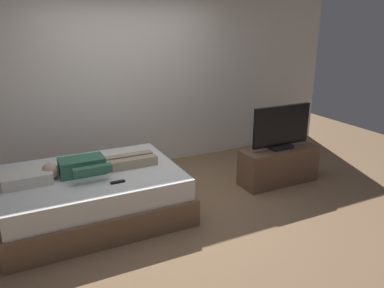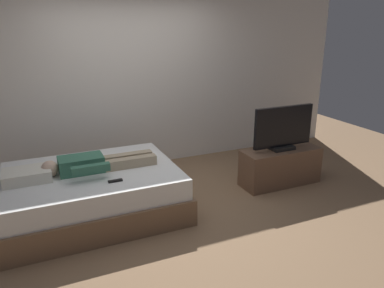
{
  "view_description": "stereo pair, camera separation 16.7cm",
  "coord_description": "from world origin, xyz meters",
  "px_view_note": "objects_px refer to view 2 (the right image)",
  "views": [
    {
      "loc": [
        -1.55,
        -3.65,
        2.14
      ],
      "look_at": [
        0.4,
        0.3,
        0.69
      ],
      "focal_mm": 35.01,
      "sensor_mm": 36.0,
      "label": 1
    },
    {
      "loc": [
        -1.4,
        -3.72,
        2.14
      ],
      "look_at": [
        0.4,
        0.3,
        0.69
      ],
      "focal_mm": 35.01,
      "sensor_mm": 36.0,
      "label": 2
    }
  ],
  "objects_px": {
    "bed": "(93,193)",
    "tv_stand": "(280,167)",
    "pillow": "(27,175)",
    "remote": "(115,181)",
    "person": "(93,164)",
    "tv": "(283,129)"
  },
  "relations": [
    {
      "from": "bed",
      "to": "tv_stand",
      "type": "bearing_deg",
      "value": -4.01
    },
    {
      "from": "tv_stand",
      "to": "pillow",
      "type": "bearing_deg",
      "value": 176.83
    },
    {
      "from": "remote",
      "to": "person",
      "type": "bearing_deg",
      "value": 110.47
    },
    {
      "from": "pillow",
      "to": "remote",
      "type": "xyz_separation_m",
      "value": [
        0.84,
        -0.41,
        -0.05
      ]
    },
    {
      "from": "person",
      "to": "tv",
      "type": "xyz_separation_m",
      "value": [
        2.46,
        -0.17,
        0.16
      ]
    },
    {
      "from": "person",
      "to": "tv",
      "type": "bearing_deg",
      "value": -3.96
    },
    {
      "from": "tv",
      "to": "pillow",
      "type": "bearing_deg",
      "value": 176.83
    },
    {
      "from": "bed",
      "to": "person",
      "type": "distance_m",
      "value": 0.36
    },
    {
      "from": "pillow",
      "to": "tv",
      "type": "distance_m",
      "value": 3.16
    },
    {
      "from": "bed",
      "to": "pillow",
      "type": "distance_m",
      "value": 0.74
    },
    {
      "from": "bed",
      "to": "pillow",
      "type": "bearing_deg",
      "value": 180.0
    },
    {
      "from": "tv",
      "to": "bed",
      "type": "bearing_deg",
      "value": 175.99
    },
    {
      "from": "bed",
      "to": "tv_stand",
      "type": "relative_size",
      "value": 1.78
    },
    {
      "from": "bed",
      "to": "pillow",
      "type": "xyz_separation_m",
      "value": [
        -0.66,
        0.0,
        0.34
      ]
    },
    {
      "from": "bed",
      "to": "remote",
      "type": "height_order",
      "value": "remote"
    },
    {
      "from": "bed",
      "to": "person",
      "type": "xyz_separation_m",
      "value": [
        0.03,
        -0.0,
        0.36
      ]
    },
    {
      "from": "person",
      "to": "bed",
      "type": "bearing_deg",
      "value": 172.36
    },
    {
      "from": "remote",
      "to": "tv_stand",
      "type": "xyz_separation_m",
      "value": [
        2.31,
        0.23,
        -0.3
      ]
    },
    {
      "from": "bed",
      "to": "tv",
      "type": "height_order",
      "value": "tv"
    },
    {
      "from": "bed",
      "to": "pillow",
      "type": "height_order",
      "value": "pillow"
    },
    {
      "from": "pillow",
      "to": "tv_stand",
      "type": "height_order",
      "value": "pillow"
    },
    {
      "from": "bed",
      "to": "tv",
      "type": "xyz_separation_m",
      "value": [
        2.49,
        -0.17,
        0.52
      ]
    }
  ]
}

